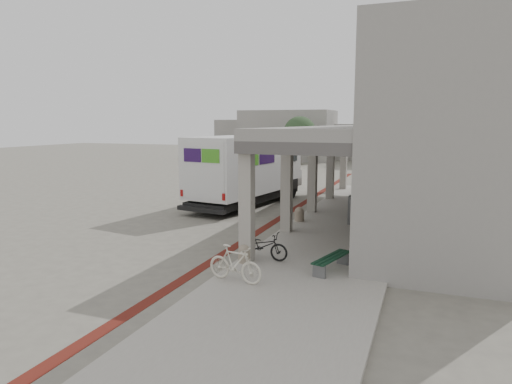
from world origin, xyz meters
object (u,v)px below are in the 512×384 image
at_px(utility_cabinet, 354,210).
at_px(bicycle_black, 263,246).
at_px(fedex_truck, 247,168).
at_px(bicycle_cream, 235,264).
at_px(bench, 332,261).

height_order(utility_cabinet, bicycle_black, utility_cabinet).
distance_m(fedex_truck, utility_cabinet, 6.80).
bearing_deg(bicycle_black, bicycle_cream, -177.77).
bearing_deg(fedex_truck, utility_cabinet, -18.37).
relative_size(bicycle_black, bicycle_cream, 1.00).
bearing_deg(bicycle_cream, fedex_truck, 30.42).
height_order(bench, bicycle_cream, bicycle_cream).
relative_size(fedex_truck, bench, 4.86).
bearing_deg(bench, bicycle_black, -173.11).
xyz_separation_m(utility_cabinet, bicycle_black, (-1.80, -5.97, -0.14)).
xyz_separation_m(utility_cabinet, bicycle_cream, (-1.80, -8.04, -0.08)).
bearing_deg(bicycle_cream, bench, -40.97).
bearing_deg(bicycle_cream, utility_cabinet, -2.65).
bearing_deg(bench, bicycle_cream, -125.46).
relative_size(fedex_truck, bicycle_cream, 5.39).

